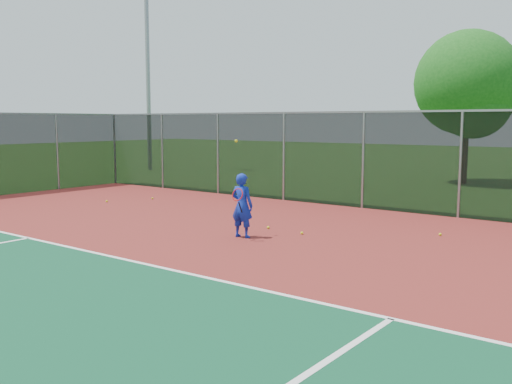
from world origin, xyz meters
The scene contains 11 objects.
ground centered at (0.00, 0.00, 0.00)m, with size 120.00×120.00×0.00m, color #255418.
court_apron centered at (0.00, 2.00, 0.01)m, with size 30.00×20.00×0.02m, color maroon.
fence_back centered at (0.00, 12.00, 1.56)m, with size 30.00×0.06×3.03m.
tennis_player centered at (-3.14, 6.12, 0.78)m, with size 0.60×0.63×2.29m.
practice_ball_0 centered at (0.51, 9.12, 0.06)m, with size 0.07×0.07×0.07m, color yellow.
practice_ball_1 centered at (-10.42, 7.92, 0.06)m, with size 0.07×0.07×0.07m, color yellow.
practice_ball_2 centered at (-3.27, 7.35, 0.06)m, with size 0.07×0.07×0.07m, color yellow.
practice_ball_3 centered at (-2.20, 7.26, 0.06)m, with size 0.07×0.07×0.07m, color yellow.
practice_ball_5 centered at (-9.73, 9.35, 0.06)m, with size 0.07×0.07×0.07m, color yellow.
floodlight_nw centered at (-19.15, 17.79, 7.46)m, with size 0.90×0.40×13.34m.
tree_back_left centered at (-2.68, 21.21, 4.17)m, with size 4.53×4.53×6.65m.
Camera 1 is at (5.10, -4.14, 2.73)m, focal length 40.00 mm.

